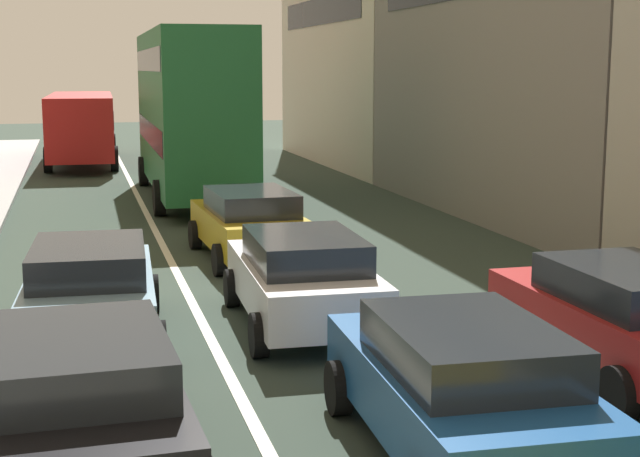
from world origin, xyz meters
name	(u,v)px	position (x,y,z in m)	size (l,w,h in m)	color
lane_stripe_left	(162,243)	(-1.70, 20.00, 0.01)	(0.16, 60.00, 0.01)	silver
lane_stripe_right	(305,237)	(1.70, 20.00, 0.01)	(0.16, 60.00, 0.01)	silver
sedan_centre_lane_second	(461,385)	(0.18, 6.98, 0.80)	(2.20, 4.37, 1.49)	#194C8C
wagon_left_lane_second	(83,398)	(-3.56, 7.55, 0.80)	(2.19, 4.36, 1.49)	black
hatchback_centre_lane_third	(303,277)	(-0.20, 12.29, 0.80)	(2.18, 4.36, 1.49)	silver
sedan_left_lane_third	(90,289)	(-3.41, 12.30, 0.80)	(2.24, 4.39, 1.49)	#759EB7
coupe_centre_lane_fourth	(250,222)	(-0.05, 17.67, 0.80)	(2.20, 4.37, 1.49)	#B29319
sedan_right_lane_behind_truck	(623,316)	(3.31, 8.96, 0.80)	(2.07, 4.30, 1.49)	#A51E1E
bus_mid_queue_primary	(190,107)	(-0.10, 27.25, 2.83)	(2.88, 10.52, 5.06)	#1E6033
bus_far_queue_secondary	(82,122)	(-3.24, 39.07, 1.76)	(3.02, 10.57, 2.90)	#B21919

